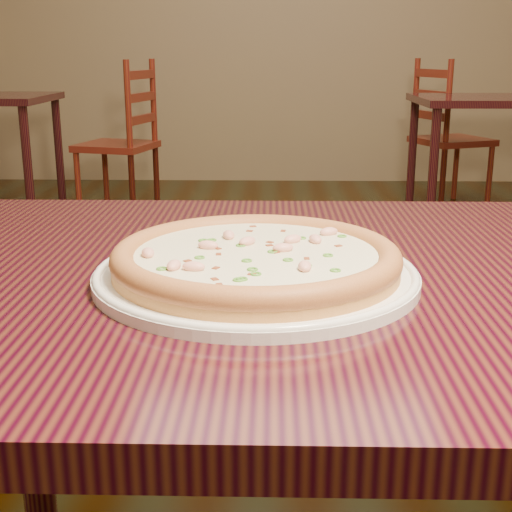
{
  "coord_description": "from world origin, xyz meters",
  "views": [
    {
      "loc": [
        -0.09,
        -1.12,
        1.0
      ],
      "look_at": [
        -0.11,
        -0.35,
        0.78
      ],
      "focal_mm": 50.0,
      "sensor_mm": 36.0,
      "label": 1
    }
  ],
  "objects_px": {
    "plate": "(256,274)",
    "bg_table_right": "(505,114)",
    "chair_b": "(124,145)",
    "chair_c": "(445,140)",
    "pizza": "(256,258)",
    "hero_table": "(353,345)"
  },
  "relations": [
    {
      "from": "pizza",
      "to": "chair_b",
      "type": "height_order",
      "value": "chair_b"
    },
    {
      "from": "bg_table_right",
      "to": "chair_c",
      "type": "distance_m",
      "value": 0.63
    },
    {
      "from": "pizza",
      "to": "chair_b",
      "type": "relative_size",
      "value": 0.34
    },
    {
      "from": "plate",
      "to": "bg_table_right",
      "type": "bearing_deg",
      "value": 68.33
    },
    {
      "from": "chair_c",
      "to": "plate",
      "type": "bearing_deg",
      "value": -106.23
    },
    {
      "from": "plate",
      "to": "chair_b",
      "type": "xyz_separation_m",
      "value": [
        -0.89,
        3.61,
        -0.32
      ]
    },
    {
      "from": "pizza",
      "to": "chair_b",
      "type": "xyz_separation_m",
      "value": [
        -0.89,
        3.61,
        -0.34
      ]
    },
    {
      "from": "plate",
      "to": "pizza",
      "type": "xyz_separation_m",
      "value": [
        -0.0,
        0.0,
        0.02
      ]
    },
    {
      "from": "pizza",
      "to": "chair_c",
      "type": "distance_m",
      "value": 4.09
    },
    {
      "from": "pizza",
      "to": "bg_table_right",
      "type": "height_order",
      "value": "pizza"
    },
    {
      "from": "hero_table",
      "to": "bg_table_right",
      "type": "distance_m",
      "value": 3.51
    },
    {
      "from": "hero_table",
      "to": "bg_table_right",
      "type": "bearing_deg",
      "value": 69.85
    },
    {
      "from": "pizza",
      "to": "bg_table_right",
      "type": "relative_size",
      "value": 0.33
    },
    {
      "from": "pizza",
      "to": "bg_table_right",
      "type": "bearing_deg",
      "value": 68.33
    },
    {
      "from": "chair_b",
      "to": "chair_c",
      "type": "distance_m",
      "value": 2.06
    },
    {
      "from": "pizza",
      "to": "chair_b",
      "type": "distance_m",
      "value": 3.73
    },
    {
      "from": "plate",
      "to": "bg_table_right",
      "type": "relative_size",
      "value": 0.37
    },
    {
      "from": "hero_table",
      "to": "bg_table_right",
      "type": "height_order",
      "value": "same"
    },
    {
      "from": "chair_b",
      "to": "chair_c",
      "type": "xyz_separation_m",
      "value": [
        2.03,
        0.31,
        0.0
      ]
    },
    {
      "from": "chair_c",
      "to": "pizza",
      "type": "bearing_deg",
      "value": -106.23
    },
    {
      "from": "hero_table",
      "to": "chair_c",
      "type": "relative_size",
      "value": 1.26
    },
    {
      "from": "plate",
      "to": "chair_c",
      "type": "height_order",
      "value": "chair_c"
    }
  ]
}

